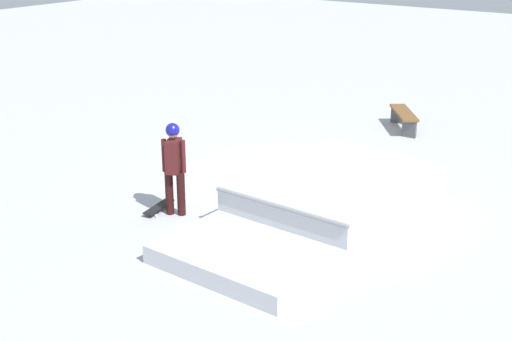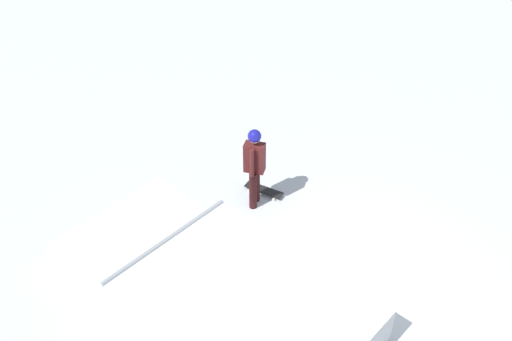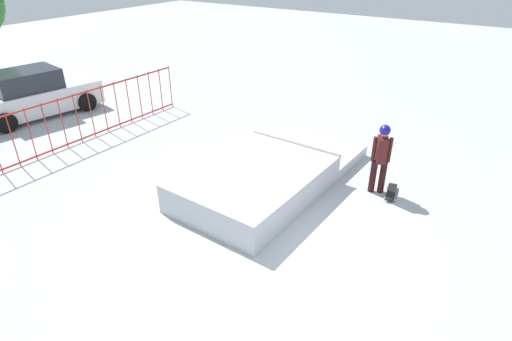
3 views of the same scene
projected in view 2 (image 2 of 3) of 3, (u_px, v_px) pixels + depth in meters
ground_plane at (345, 307)px, 9.50m from camera, size 60.00×60.00×0.00m
skate_ramp at (224, 297)px, 9.25m from camera, size 5.52×2.86×0.74m
skater at (255, 162)px, 10.88m from camera, size 0.44×0.41×1.73m
skateboard at (264, 190)px, 11.70m from camera, size 0.82×0.37×0.09m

